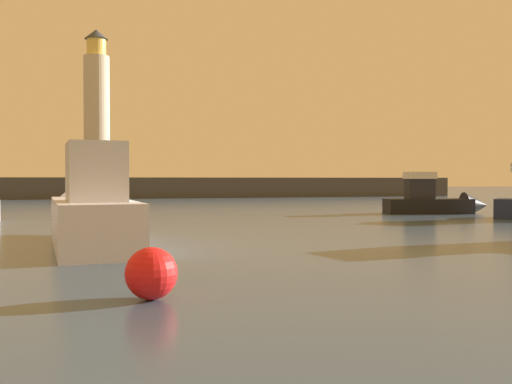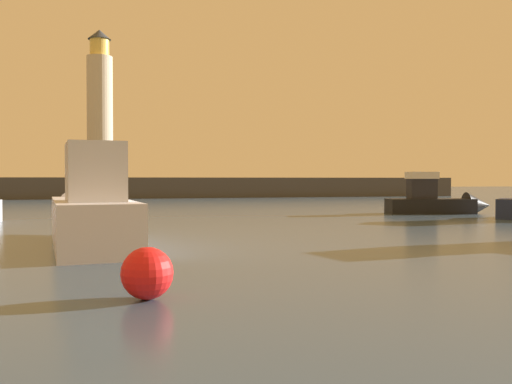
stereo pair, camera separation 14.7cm
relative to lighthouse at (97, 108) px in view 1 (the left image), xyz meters
name	(u,v)px [view 1 (the left image)]	position (x,y,z in m)	size (l,w,h in m)	color
ground_plane	(225,214)	(7.73, -31.98, -10.18)	(220.00, 220.00, 0.00)	#384C60
breakwater	(166,188)	(7.73, 0.00, -9.02)	(70.99, 6.14, 2.32)	#423F3D
lighthouse	(97,108)	(0.00, 0.00, 0.00)	(2.84, 2.84, 16.60)	beige
motorboat_2	(90,213)	(0.04, -46.87, -9.17)	(3.03, 8.97, 3.40)	silver
motorboat_4	(439,202)	(20.52, -35.37, -9.45)	(6.62, 2.91, 2.88)	black
mooring_buoy	(151,273)	(1.22, -55.76, -9.72)	(0.92, 0.92, 0.92)	red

